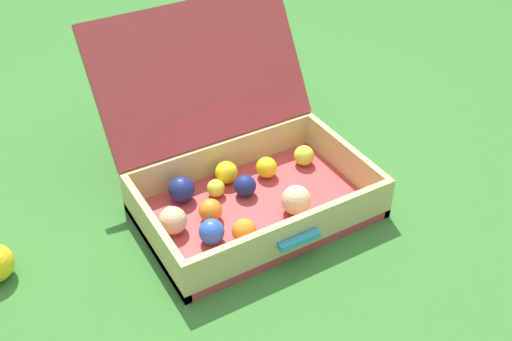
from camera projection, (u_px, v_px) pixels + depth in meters
The scene contains 2 objects.
ground_plane at pixel (230, 225), 1.57m from camera, with size 16.00×16.00×0.00m, color #336B28.
open_suitcase at pixel (238, 167), 1.60m from camera, with size 0.59×0.61×0.45m.
Camera 1 is at (-0.53, -1.04, 1.07)m, focal length 42.65 mm.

